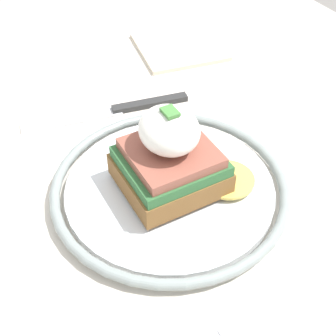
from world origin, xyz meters
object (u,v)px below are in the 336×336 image
at_px(plate, 168,188).
at_px(knife, 120,109).
at_px(sandwich, 169,159).
at_px(fork, 252,320).
at_px(napkin, 179,47).

distance_m(plate, knife, 0.15).
distance_m(sandwich, fork, 0.16).
distance_m(plate, fork, 0.15).
height_order(knife, napkin, same).
bearing_deg(sandwich, plate, 37.49).
bearing_deg(napkin, plate, 148.03).
distance_m(knife, napkin, 0.17).
relative_size(plate, knife, 1.16).
relative_size(fork, napkin, 1.30).
xyz_separation_m(sandwich, fork, (-0.15, 0.01, -0.04)).
height_order(plate, knife, plate).
bearing_deg(fork, napkin, -22.17).
bearing_deg(fork, knife, -4.63).
bearing_deg(sandwich, fork, 176.52).
xyz_separation_m(plate, fork, (-0.15, 0.01, -0.01)).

